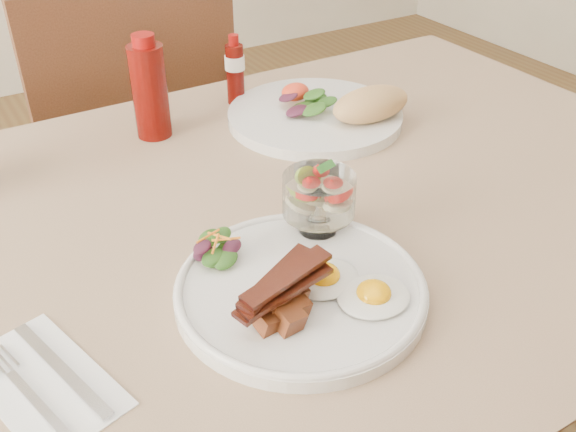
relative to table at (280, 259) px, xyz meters
name	(u,v)px	position (x,y,z in m)	size (l,w,h in m)	color
table	(280,259)	(0.00, 0.00, 0.00)	(1.33, 0.88, 0.75)	brown
chair_far	(132,155)	(0.00, 0.66, -0.14)	(0.42, 0.42, 0.93)	brown
main_plate	(301,290)	(-0.07, -0.17, 0.10)	(0.28, 0.28, 0.02)	silver
fried_eggs	(348,286)	(-0.03, -0.20, 0.11)	(0.13, 0.15, 0.02)	white
bacon_potato_pile	(282,297)	(-0.12, -0.20, 0.13)	(0.12, 0.08, 0.05)	maroon
side_salad	(218,250)	(-0.13, -0.08, 0.12)	(0.06, 0.06, 0.03)	#1E4512
fruit_cup	(319,195)	(0.00, -0.09, 0.15)	(0.09, 0.09, 0.09)	white
second_plate	(328,112)	(0.20, 0.18, 0.11)	(0.29, 0.29, 0.07)	silver
ketchup_bottle	(150,90)	(-0.06, 0.29, 0.17)	(0.06, 0.06, 0.17)	#540804
hot_sauce_bottle	(235,70)	(0.11, 0.34, 0.15)	(0.04, 0.04, 0.12)	#540804
napkin_cutlery	(45,381)	(-0.35, -0.15, 0.09)	(0.14, 0.19, 0.01)	white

